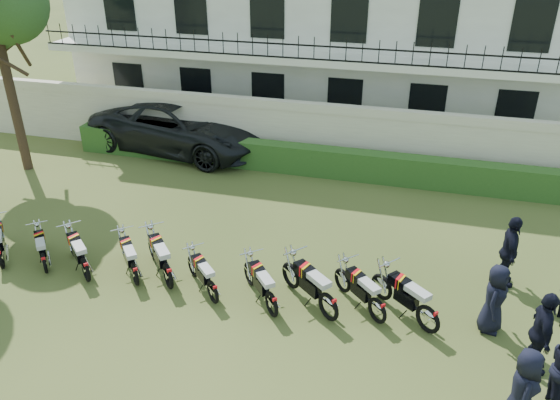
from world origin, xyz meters
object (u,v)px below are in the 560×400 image
(motorcycle_4, at_px, (168,270))
(officer_2, at_px, (542,333))
(suv, at_px, (180,126))
(officer_5, at_px, (509,252))
(motorcycle_9, at_px, (429,313))
(motorcycle_2, at_px, (85,265))
(officer_0, at_px, (523,390))
(motorcycle_1, at_px, (44,259))
(motorcycle_5, at_px, (213,287))
(motorcycle_8, at_px, (378,305))
(officer_3, at_px, (494,299))
(motorcycle_7, at_px, (329,301))
(motorcycle_6, at_px, (272,299))
(motorcycle_3, at_px, (134,269))

(motorcycle_4, relative_size, officer_2, 0.88)
(suv, distance_m, officer_2, 14.52)
(officer_5, bearing_deg, motorcycle_9, 141.40)
(motorcycle_2, bearing_deg, officer_5, -32.91)
(motorcycle_9, height_order, officer_0, officer_0)
(motorcycle_1, distance_m, motorcycle_5, 4.52)
(motorcycle_4, relative_size, motorcycle_9, 0.98)
(motorcycle_8, bearing_deg, motorcycle_2, 137.45)
(motorcycle_5, relative_size, motorcycle_8, 0.94)
(motorcycle_9, relative_size, suv, 0.24)
(motorcycle_4, relative_size, officer_3, 0.99)
(officer_2, relative_size, officer_5, 0.99)
(motorcycle_2, bearing_deg, motorcycle_5, -47.26)
(motorcycle_5, relative_size, motorcycle_7, 0.79)
(motorcycle_6, bearing_deg, motorcycle_7, -31.14)
(motorcycle_5, xyz_separation_m, officer_0, (6.39, -1.81, 0.39))
(motorcycle_7, bearing_deg, motorcycle_9, -45.09)
(officer_2, height_order, officer_5, officer_5)
(motorcycle_1, height_order, motorcycle_2, motorcycle_2)
(motorcycle_5, bearing_deg, motorcycle_7, -43.07)
(motorcycle_5, xyz_separation_m, motorcycle_9, (4.81, 0.25, 0.07))
(motorcycle_2, relative_size, officer_3, 0.92)
(motorcycle_3, bearing_deg, motorcycle_4, -34.54)
(motorcycle_2, relative_size, motorcycle_4, 0.93)
(motorcycle_1, height_order, motorcycle_3, motorcycle_3)
(motorcycle_5, distance_m, officer_2, 6.90)
(motorcycle_7, bearing_deg, officer_0, -76.53)
(motorcycle_3, distance_m, officer_5, 8.98)
(motorcycle_3, xyz_separation_m, motorcycle_6, (3.51, -0.25, 0.01))
(motorcycle_5, bearing_deg, motorcycle_6, -49.12)
(motorcycle_4, xyz_separation_m, motorcycle_7, (3.92, -0.15, 0.01))
(motorcycle_3, xyz_separation_m, motorcycle_7, (4.76, -0.06, 0.07))
(motorcycle_2, xyz_separation_m, officer_3, (9.43, 0.75, 0.32))
(motorcycle_1, xyz_separation_m, motorcycle_6, (5.96, -0.12, 0.05))
(motorcycle_8, relative_size, motorcycle_9, 0.86)
(motorcycle_1, relative_size, motorcycle_2, 0.89)
(motorcycle_4, distance_m, officer_3, 7.38)
(motorcycle_1, height_order, officer_0, officer_0)
(motorcycle_6, bearing_deg, motorcycle_1, 138.63)
(officer_2, bearing_deg, motorcycle_5, 85.07)
(officer_3, bearing_deg, motorcycle_6, 112.95)
(motorcycle_7, distance_m, officer_2, 4.23)
(motorcycle_6, relative_size, motorcycle_9, 0.92)
(motorcycle_8, relative_size, officer_2, 0.77)
(officer_3, height_order, officer_5, officer_5)
(motorcycle_5, distance_m, motorcycle_6, 1.44)
(officer_0, xyz_separation_m, officer_3, (-0.28, 2.54, -0.02))
(suv, bearing_deg, motorcycle_7, -130.49)
(motorcycle_2, relative_size, officer_2, 0.82)
(motorcycle_1, xyz_separation_m, motorcycle_3, (2.44, 0.13, 0.04))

